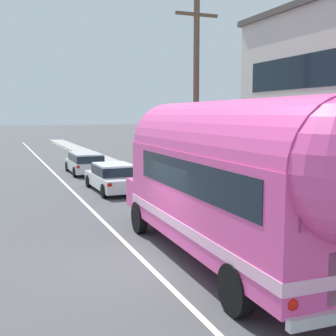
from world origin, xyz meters
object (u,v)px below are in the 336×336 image
utility_pole (196,98)px  painted_bus (235,177)px  car_second (85,162)px  car_lead (113,176)px

utility_pole → painted_bus: bearing=-107.8°
utility_pole → car_second: 12.33m
utility_pole → car_lead: (-2.30, 4.66, -3.68)m
utility_pole → painted_bus: utility_pole is taller
painted_bus → car_lead: painted_bus is taller
painted_bus → car_second: bearing=90.1°
utility_pole → car_second: utility_pole is taller
painted_bus → car_second: (-0.03, 18.87, -1.51)m
utility_pole → painted_bus: size_ratio=0.78×
car_lead → car_second: 6.89m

